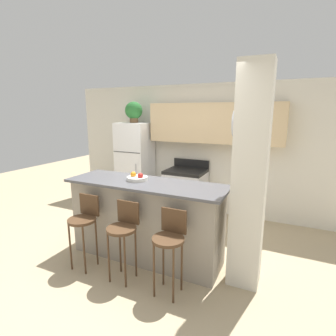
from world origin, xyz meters
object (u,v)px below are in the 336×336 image
at_px(potted_plant_on_fridge, 134,111).
at_px(fruit_bowl, 137,178).
at_px(refrigerator, 135,165).
at_px(stove_range, 186,192).
at_px(trash_bin, 154,203).
at_px(bar_stool_mid, 123,229).
at_px(bar_stool_right, 170,240).
at_px(bar_stool_left, 84,221).

relative_size(potted_plant_on_fridge, fruit_bowl, 1.50).
height_order(refrigerator, fruit_bowl, refrigerator).
bearing_deg(stove_range, potted_plant_on_fridge, 179.73).
relative_size(stove_range, trash_bin, 2.82).
bearing_deg(bar_stool_mid, bar_stool_right, 0.00).
bearing_deg(bar_stool_mid, trash_bin, 108.73).
distance_m(stove_range, bar_stool_mid, 2.26).
xyz_separation_m(refrigerator, potted_plant_on_fridge, (-0.00, 0.00, 1.13)).
bearing_deg(bar_stool_right, stove_range, 107.11).
distance_m(refrigerator, trash_bin, 0.92).
bearing_deg(refrigerator, bar_stool_mid, -61.11).
xyz_separation_m(bar_stool_right, trash_bin, (-1.31, 2.05, -0.45)).
bearing_deg(bar_stool_right, refrigerator, 129.42).
bearing_deg(bar_stool_mid, bar_stool_left, 180.00).
bearing_deg(trash_bin, bar_stool_left, -87.58).
distance_m(stove_range, bar_stool_left, 2.32).
bearing_deg(trash_bin, stove_range, 17.87).
bearing_deg(stove_range, bar_stool_right, -72.89).
bearing_deg(bar_stool_left, fruit_bowl, 51.33).
height_order(refrigerator, bar_stool_right, refrigerator).
xyz_separation_m(stove_range, fruit_bowl, (-0.07, -1.68, 0.67)).
bearing_deg(potted_plant_on_fridge, refrigerator, -61.24).
xyz_separation_m(bar_stool_mid, fruit_bowl, (-0.15, 0.58, 0.49)).
height_order(stove_range, bar_stool_right, stove_range).
distance_m(stove_range, potted_plant_on_fridge, 1.95).
xyz_separation_m(bar_stool_left, bar_stool_right, (1.22, 0.00, 0.00)).
relative_size(bar_stool_mid, fruit_bowl, 3.39).
bearing_deg(potted_plant_on_fridge, bar_stool_mid, -61.11).
distance_m(refrigerator, potted_plant_on_fridge, 1.13).
height_order(stove_range, trash_bin, stove_range).
bearing_deg(bar_stool_mid, potted_plant_on_fridge, 118.89).
bearing_deg(potted_plant_on_fridge, trash_bin, -20.31).
relative_size(bar_stool_right, fruit_bowl, 3.39).
relative_size(refrigerator, bar_stool_right, 1.87).
xyz_separation_m(bar_stool_left, fruit_bowl, (0.46, 0.58, 0.49)).
xyz_separation_m(refrigerator, stove_range, (1.16, -0.01, -0.44)).
height_order(bar_stool_right, fruit_bowl, fruit_bowl).
bearing_deg(bar_stool_mid, fruit_bowl, 104.56).
distance_m(bar_stool_left, bar_stool_right, 1.22).
height_order(potted_plant_on_fridge, trash_bin, potted_plant_on_fridge).
relative_size(stove_range, fruit_bowl, 3.77).
distance_m(bar_stool_mid, fruit_bowl, 0.77).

